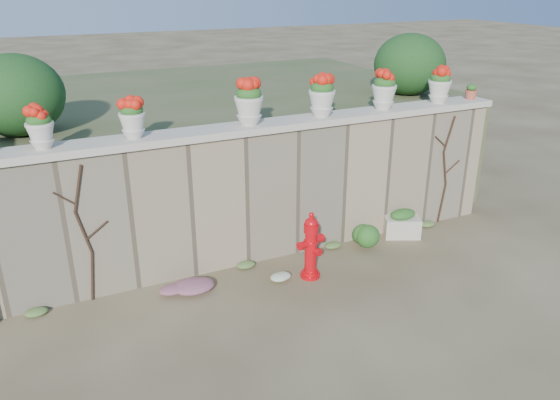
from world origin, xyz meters
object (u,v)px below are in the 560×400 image
planter_box (402,224)px  terracotta_pot (471,92)px  urn_pot_0 (40,128)px  fire_hydrant (311,245)px

planter_box → terracotta_pot: 2.55m
planter_box → urn_pot_0: (-5.24, 0.41, 2.13)m
fire_hydrant → urn_pot_0: bearing=148.3°
fire_hydrant → terracotta_pot: 4.05m
terracotta_pot → planter_box: bearing=-165.2°
planter_box → terracotta_pot: size_ratio=2.71×
fire_hydrant → terracotta_pot: terracotta_pot is taller
urn_pot_0 → terracotta_pot: urn_pot_0 is taller
urn_pot_0 → planter_box: bearing=-4.4°
fire_hydrant → terracotta_pot: bearing=-0.9°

